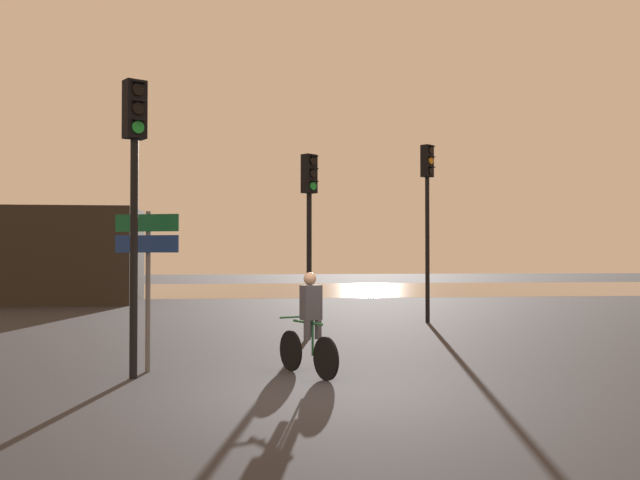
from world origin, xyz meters
The scene contains 7 objects.
ground_plane centered at (0.00, 0.00, 0.00)m, with size 120.00×120.00×0.00m, color #28282D.
water_strip centered at (0.00, 29.34, 0.00)m, with size 80.00×16.00×0.01m, color gray.
traffic_light_near_left centered at (-2.75, 1.52, 3.18)m, with size 0.40×0.42×4.58m.
traffic_light_far_right centered at (4.06, 9.82, 3.43)m, with size 0.41×0.42×4.97m.
traffic_light_center centered at (0.44, 6.76, 2.95)m, with size 0.41×0.42×4.22m.
direction_sign_post centered at (-2.63, 2.13, 1.79)m, with size 1.05×0.39×2.60m.
cyclist centered at (-0.05, 1.45, 0.82)m, with size 0.82×1.55×1.62m.
Camera 1 is at (-1.11, -9.64, 1.89)m, focal length 40.00 mm.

